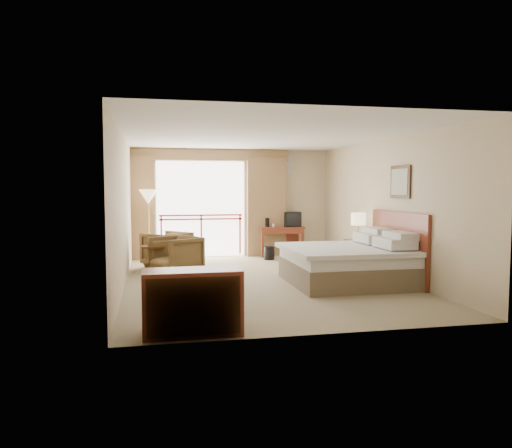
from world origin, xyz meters
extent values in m
plane|color=#867A59|center=(0.00, 0.00, 0.00)|extent=(7.00, 7.00, 0.00)
plane|color=white|center=(0.00, 0.00, 2.70)|extent=(7.00, 7.00, 0.00)
plane|color=#CBB691|center=(0.00, 3.50, 1.35)|extent=(5.00, 0.00, 5.00)
plane|color=#CBB691|center=(0.00, -3.50, 1.35)|extent=(5.00, 0.00, 5.00)
plane|color=#CBB691|center=(-2.50, 0.00, 1.35)|extent=(0.00, 7.00, 7.00)
plane|color=#CBB691|center=(2.50, 0.00, 1.35)|extent=(0.00, 7.00, 7.00)
plane|color=white|center=(-0.80, 3.48, 1.20)|extent=(2.40, 0.00, 2.40)
cube|color=red|center=(-0.80, 3.46, 0.95)|extent=(2.09, 0.03, 0.04)
cube|color=red|center=(-0.80, 3.46, 1.05)|extent=(2.09, 0.03, 0.04)
cube|color=red|center=(-1.79, 3.46, 0.55)|extent=(0.04, 0.03, 1.00)
cube|color=red|center=(-0.80, 3.46, 0.55)|extent=(0.04, 0.03, 1.00)
cube|color=red|center=(0.19, 3.46, 0.55)|extent=(0.04, 0.03, 1.00)
cube|color=brown|center=(-2.45, 3.35, 1.25)|extent=(1.00, 0.26, 2.50)
cube|color=brown|center=(0.85, 3.35, 1.25)|extent=(1.00, 0.26, 2.50)
cube|color=brown|center=(-0.80, 3.38, 2.55)|extent=(4.40, 0.22, 0.28)
cube|color=silver|center=(1.30, 3.47, 2.35)|extent=(0.50, 0.04, 0.50)
cube|color=brown|center=(1.45, -0.60, 0.20)|extent=(2.05, 2.00, 0.40)
cube|color=silver|center=(1.45, -0.60, 0.50)|extent=(2.01, 1.96, 0.22)
cube|color=silver|center=(1.40, -0.60, 0.63)|extent=(2.09, 2.06, 0.08)
cube|color=silver|center=(2.15, -1.05, 0.78)|extent=(0.50, 0.75, 0.18)
cube|color=silver|center=(2.15, -0.15, 0.78)|extent=(0.50, 0.75, 0.18)
cube|color=silver|center=(2.28, -1.05, 0.90)|extent=(0.40, 0.70, 0.14)
cube|color=silver|center=(2.28, -0.15, 0.90)|extent=(0.40, 0.70, 0.14)
cube|color=maroon|center=(2.46, -0.60, 0.65)|extent=(0.06, 2.10, 1.30)
cube|color=black|center=(2.48, -0.60, 1.85)|extent=(0.03, 0.72, 0.60)
cube|color=silver|center=(2.46, -0.60, 1.85)|extent=(0.01, 0.60, 0.48)
cube|color=maroon|center=(2.20, 0.59, 0.33)|extent=(0.48, 0.56, 0.66)
cylinder|color=tan|center=(2.20, 0.64, 0.70)|extent=(0.13, 0.13, 0.04)
cylinder|color=tan|center=(2.20, 0.64, 0.86)|extent=(0.03, 0.03, 0.32)
cylinder|color=#FFE5B2|center=(2.20, 0.64, 1.09)|extent=(0.31, 0.31, 0.25)
cube|color=black|center=(2.15, 0.44, 0.70)|extent=(0.20, 0.17, 0.08)
cube|color=maroon|center=(1.20, 3.23, 0.72)|extent=(1.14, 0.55, 0.05)
cube|color=maroon|center=(0.68, 2.99, 0.35)|extent=(0.06, 0.06, 0.70)
cube|color=maroon|center=(1.72, 2.99, 0.35)|extent=(0.06, 0.06, 0.70)
cube|color=maroon|center=(0.68, 3.46, 0.35)|extent=(0.06, 0.06, 0.70)
cube|color=maroon|center=(1.72, 3.46, 0.35)|extent=(0.06, 0.06, 0.70)
cube|color=maroon|center=(1.20, 3.46, 0.43)|extent=(1.04, 0.03, 0.52)
cube|color=maroon|center=(1.20, 2.98, 0.65)|extent=(1.04, 0.03, 0.11)
cube|color=black|center=(1.50, 3.23, 0.93)|extent=(0.42, 0.32, 0.38)
cube|color=black|center=(1.50, 3.06, 0.93)|extent=(0.38, 0.02, 0.30)
cylinder|color=black|center=(0.85, 3.23, 0.86)|extent=(0.12, 0.12, 0.24)
cylinder|color=white|center=(1.00, 3.18, 0.79)|extent=(0.08, 0.08, 0.09)
cylinder|color=black|center=(0.76, 2.61, 0.16)|extent=(0.33, 0.33, 0.32)
imported|color=#4A361D|center=(-1.70, 2.00, 0.00)|extent=(1.20, 1.20, 0.78)
imported|color=#4A361D|center=(-1.55, 1.02, 0.00)|extent=(1.16, 1.15, 0.78)
cylinder|color=black|center=(-2.00, 1.31, 0.54)|extent=(0.51, 0.51, 0.04)
cylinder|color=black|center=(-2.00, 1.31, 0.27)|extent=(0.06, 0.06, 0.51)
cylinder|color=black|center=(-2.00, 1.31, 0.02)|extent=(0.36, 0.36, 0.03)
imported|color=white|center=(-2.00, 1.31, 0.56)|extent=(0.29, 0.31, 0.02)
cylinder|color=tan|center=(-2.09, 2.89, 0.01)|extent=(0.28, 0.28, 0.03)
cylinder|color=tan|center=(-2.09, 2.89, 0.74)|extent=(0.03, 0.03, 1.48)
cone|color=#FFE5B2|center=(-2.09, 2.89, 1.53)|extent=(0.43, 0.43, 0.35)
cube|color=maroon|center=(-1.55, -3.17, 0.39)|extent=(1.17, 0.49, 0.78)
cube|color=black|center=(-1.55, -3.42, 0.39)|extent=(1.07, 0.02, 0.68)
camera|label=1|loc=(-2.00, -9.06, 1.76)|focal=35.00mm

